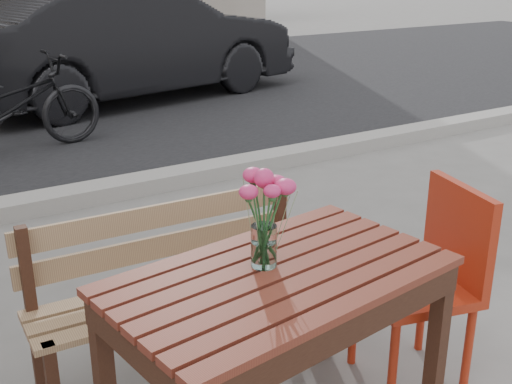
# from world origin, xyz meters

# --- Properties ---
(street) EXTENTS (30.00, 8.12, 0.12)m
(street) POSITION_xyz_m (0.00, 5.06, 0.03)
(street) COLOR black
(street) RESTS_ON ground
(main_table) EXTENTS (1.23, 0.82, 0.71)m
(main_table) POSITION_xyz_m (-0.05, 0.16, 0.59)
(main_table) COLOR maroon
(main_table) RESTS_ON ground
(main_bench) EXTENTS (1.26, 0.42, 0.77)m
(main_bench) POSITION_xyz_m (-0.16, 0.81, 0.47)
(main_bench) COLOR #8E6549
(main_bench) RESTS_ON ground
(red_chair) EXTENTS (0.51, 0.51, 0.85)m
(red_chair) POSITION_xyz_m (0.71, 0.18, 0.49)
(red_chair) COLOR #A92912
(red_chair) RESTS_ON ground
(main_vase) EXTENTS (0.19, 0.19, 0.35)m
(main_vase) POSITION_xyz_m (-0.08, 0.23, 0.93)
(main_vase) COLOR white
(main_vase) RESTS_ON main_table
(parked_car) EXTENTS (4.62, 2.36, 1.45)m
(parked_car) POSITION_xyz_m (1.84, 6.34, 0.73)
(parked_car) COLOR black
(parked_car) RESTS_ON ground
(bicycle) EXTENTS (1.74, 0.78, 0.89)m
(bicycle) POSITION_xyz_m (0.00, 4.60, 0.44)
(bicycle) COLOR black
(bicycle) RESTS_ON ground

